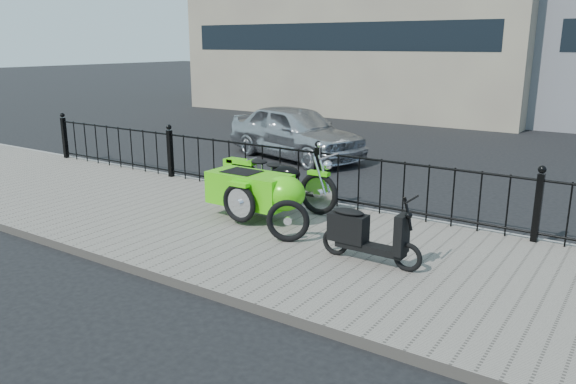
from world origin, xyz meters
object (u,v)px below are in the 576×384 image
Objects in this scene: spare_tire at (288,221)px; sedan_car at (295,132)px; motorcycle_sidecar at (264,188)px; scooter at (364,234)px.

sedan_car is at bearing 122.21° from spare_tire.
spare_tire is at bearing -132.21° from sedan_car.
motorcycle_sidecar is 1.20m from spare_tire.
motorcycle_sidecar is at bearing 142.04° from spare_tire.
sedan_car reaches higher than scooter.
spare_tire is at bearing 177.01° from scooter.
motorcycle_sidecar is 5.32m from sedan_car.
motorcycle_sidecar is at bearing -136.54° from sedan_car.
sedan_car is (-3.42, 5.43, 0.24)m from spare_tire.
sedan_car is at bearing 129.96° from scooter.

